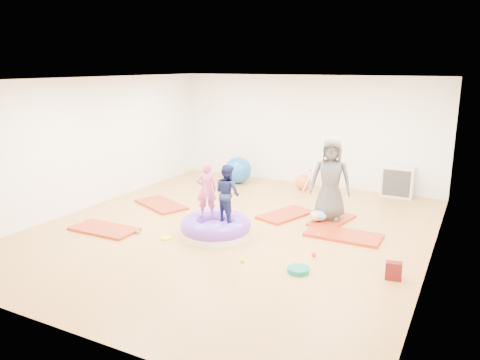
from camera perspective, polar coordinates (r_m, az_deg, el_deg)
The scene contains 19 objects.
room at distance 8.60m, azimuth -0.93°, elevation 2.81°, with size 7.01×8.01×2.81m.
gym_mat_front_left at distance 9.25m, azimuth -16.22°, elevation -5.78°, with size 1.27×0.64×0.05m, color red.
gym_mat_mid_left at distance 10.55m, azimuth -9.60°, elevation -2.97°, with size 1.30×0.65×0.05m, color red.
gym_mat_center_back at distance 9.77m, azimuth 5.61°, elevation -4.22°, with size 1.22×0.61×0.05m, color red.
gym_mat_right at distance 8.79m, azimuth 12.48°, elevation -6.58°, with size 1.34×0.67×0.06m, color red.
gym_mat_rear_right at distance 9.56m, azimuth 11.14°, elevation -4.84°, with size 1.11×0.56×0.05m, color red.
inflatable_cushion at distance 8.58m, azimuth -2.99°, elevation -5.84°, with size 1.29×1.29×0.41m.
child_pink at distance 8.52m, azimuth -4.12°, elevation -0.85°, with size 0.38×0.25×1.03m, color #D15084.
child_navy at distance 8.26m, azimuth -1.56°, elevation -1.28°, with size 0.50×0.39×1.04m, color #181F4F.
adult_caregiver at distance 9.38m, azimuth 10.98°, elevation 0.08°, with size 0.79×0.51×1.62m, color #464646.
infant at distance 9.36m, azimuth 9.44°, elevation -4.35°, with size 0.35×0.36×0.21m.
ball_pit_balls at distance 8.72m, azimuth -2.06°, elevation -6.33°, with size 3.42×3.55×0.08m.
exercise_ball_blue at distance 12.30m, azimuth -0.23°, elevation 1.21°, with size 0.70×0.70×0.70m, color #1458B4.
exercise_ball_orange at distance 11.79m, azimuth 7.68°, elevation -0.25°, with size 0.39×0.39×0.39m, color orange.
infant_play_gym at distance 11.67m, azimuth 9.69°, elevation 0.29°, with size 0.68×0.64×0.52m.
cube_shelf at distance 11.64m, azimuth 18.65°, elevation -0.21°, with size 0.72×0.36×0.72m.
balance_disc at distance 7.24m, azimuth 7.11°, elevation -10.83°, with size 0.34×0.34×0.08m, color #0D766A.
backpack at distance 7.28m, azimuth 18.21°, elevation -10.47°, with size 0.23×0.14×0.27m, color #920908.
yellow_toy at distance 8.59m, azimuth -9.02°, elevation -7.00°, with size 0.22×0.22×0.03m, color #F6FF03.
Camera 1 is at (4.02, -7.42, 3.05)m, focal length 35.00 mm.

